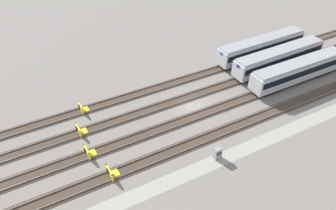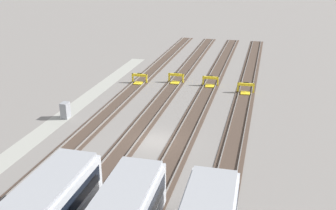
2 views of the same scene
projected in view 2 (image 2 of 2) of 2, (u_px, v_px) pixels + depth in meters
The scene contains 11 objects.
ground_plane at pixel (156, 141), 34.23m from camera, with size 400.00×400.00×0.00m, color gray.
service_walkway at pixel (47, 129), 36.72m from camera, with size 54.00×2.00×0.01m, color #9E9E93.
rail_track_nearest at pixel (86, 133), 35.77m from camera, with size 90.00×2.23×0.21m.
rail_track_near_inner at pixel (132, 138), 34.73m from camera, with size 90.00×2.24×0.21m.
rail_track_middle at pixel (180, 144), 33.69m from camera, with size 90.00×2.24×0.21m.
rail_track_far_inner at pixel (232, 150), 32.65m from camera, with size 90.00×2.23×0.21m.
bumper_stop_nearest_track at pixel (139, 79), 49.47m from camera, with size 1.38×2.01×1.22m.
bumper_stop_near_inner_track at pixel (176, 79), 49.64m from camera, with size 1.35×2.00×1.22m.
bumper_stop_middle_track at pixel (210, 82), 48.42m from camera, with size 1.38×2.01×1.22m.
bumper_stop_far_inner_track at pixel (246, 89), 45.93m from camera, with size 1.37×2.01×1.22m.
electrical_cabinet at pixel (65, 110), 38.91m from camera, with size 0.90×0.73×1.60m.
Camera 2 is at (29.54, 8.79, 15.26)m, focal length 42.00 mm.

